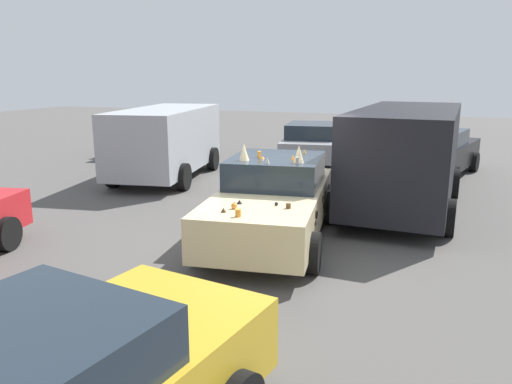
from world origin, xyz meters
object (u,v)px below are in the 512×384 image
Objects in this scene: art_car_decorated at (273,200)px; parked_sedan_behind_left at (313,142)px; parked_van_far_left at (166,139)px; parked_van_behind_right at (406,154)px; parked_sedan_row_back_far at (434,153)px; parked_sedan_near_right at (153,134)px.

art_car_decorated is 0.99× the size of parked_sedan_behind_left.
art_car_decorated is 8.49m from parked_sedan_behind_left.
parked_sedan_behind_left is at bearing 131.16° from parked_van_far_left.
parked_sedan_behind_left is at bearing -145.13° from parked_van_behind_right.
parked_van_far_left reaches higher than art_car_decorated.
art_car_decorated is 0.94× the size of parked_sedan_row_back_far.
parked_sedan_row_back_far is 4.12m from parked_sedan_behind_left.
parked_sedan_behind_left is (4.09, -3.43, -0.45)m from parked_van_far_left.
art_car_decorated reaches higher than parked_sedan_behind_left.
parked_van_far_left is 0.92× the size of parked_van_behind_right.
art_car_decorated is 6.33m from parked_van_far_left.
parked_van_behind_right is (-1.34, -6.76, 0.12)m from parked_van_far_left.
parked_sedan_near_right is at bearing 82.33° from parked_sedan_behind_left.
parked_sedan_near_right is 0.91× the size of parked_sedan_row_back_far.
parked_van_behind_right is 1.24× the size of parked_sedan_near_right.
parked_sedan_row_back_far is (4.21, -0.60, -0.56)m from parked_van_behind_right.
parked_van_behind_right is at bearing 69.93° from parked_van_far_left.
parked_van_behind_right reaches higher than parked_sedan_row_back_far.
art_car_decorated is at bearing -32.45° from parked_van_behind_right.
art_car_decorated is 11.34m from parked_sedan_near_right.
parked_van_behind_right is 1.14× the size of parked_sedan_row_back_far.
parked_sedan_behind_left is (5.43, 3.33, -0.58)m from parked_van_behind_right.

